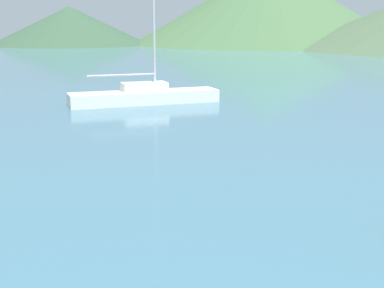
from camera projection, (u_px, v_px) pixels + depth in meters
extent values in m
cube|color=white|center=(144.00, 97.00, 28.51)|extent=(7.68, 5.63, 0.66)
cube|color=white|center=(144.00, 87.00, 28.38)|extent=(2.66, 2.26, 0.46)
cylinder|color=#BCBCC1|center=(154.00, 11.00, 27.70)|extent=(0.12, 0.12, 8.29)
cylinder|color=#BCBCC1|center=(122.00, 75.00, 27.84)|extent=(3.11, 1.98, 0.10)
cone|color=#38563D|center=(70.00, 26.00, 96.23)|extent=(28.53, 28.53, 6.76)
cone|color=#476B42|center=(269.00, 4.00, 99.80)|extent=(51.35, 51.35, 14.45)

